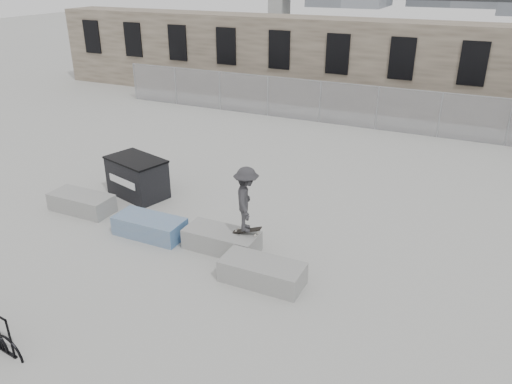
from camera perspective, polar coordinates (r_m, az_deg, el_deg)
ground at (r=14.29m, az=-9.10°, el=-4.99°), size 120.00×120.00×0.00m
stone_wall at (r=27.78m, az=9.99°, el=14.32°), size 36.00×2.58×4.50m
chainlink_fence at (r=24.52m, az=7.32°, el=10.25°), size 22.06×0.06×2.02m
planter_far_left at (r=16.33m, az=-19.30°, el=-1.07°), size 2.00×0.90×0.55m
planter_center_left at (r=14.33m, az=-12.05°, el=-3.80°), size 2.00×0.90×0.55m
planter_center_right at (r=13.39m, az=-3.94°, el=-5.40°), size 2.00×0.90×0.55m
planter_offset at (r=12.05m, az=0.72°, el=-9.06°), size 2.00×0.90×0.55m
dumpster at (r=16.78m, az=-13.41°, el=1.69°), size 2.22×1.69×1.29m
skateboarder at (r=12.66m, az=-1.11°, el=-0.87°), size 1.05×1.28×1.89m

